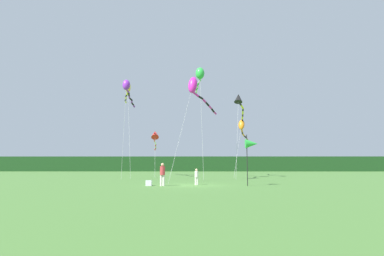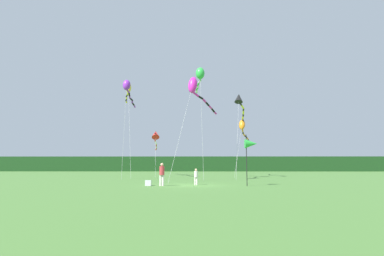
{
  "view_description": "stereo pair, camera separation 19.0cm",
  "coord_description": "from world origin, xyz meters",
  "px_view_note": "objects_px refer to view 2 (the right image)",
  "views": [
    {
      "loc": [
        0.26,
        -23.97,
        1.62
      ],
      "look_at": [
        0.0,
        6.0,
        5.1
      ],
      "focal_mm": 28.98,
      "sensor_mm": 36.0,
      "label": 1
    },
    {
      "loc": [
        0.45,
        -23.96,
        1.62
      ],
      "look_at": [
        0.0,
        6.0,
        5.1
      ],
      "focal_mm": 28.98,
      "sensor_mm": 36.0,
      "label": 2
    }
  ],
  "objects_px": {
    "person_child": "(196,176)",
    "cooler_box": "(148,183)",
    "kite_red": "(156,136)",
    "kite_green": "(200,75)",
    "kite_purple": "(128,89)",
    "kite_black": "(240,101)",
    "kite_magenta": "(195,88)",
    "kite_yellow": "(128,89)",
    "kite_orange": "(243,127)",
    "banner_flag_pole": "(251,144)",
    "person_adult": "(162,173)"
  },
  "relations": [
    {
      "from": "person_adult",
      "to": "kite_red",
      "type": "relative_size",
      "value": 0.17
    },
    {
      "from": "kite_yellow",
      "to": "kite_black",
      "type": "height_order",
      "value": "kite_yellow"
    },
    {
      "from": "kite_magenta",
      "to": "kite_purple",
      "type": "distance_m",
      "value": 9.3
    },
    {
      "from": "person_child",
      "to": "kite_black",
      "type": "height_order",
      "value": "kite_black"
    },
    {
      "from": "cooler_box",
      "to": "kite_purple",
      "type": "bearing_deg",
      "value": 110.76
    },
    {
      "from": "kite_red",
      "to": "kite_black",
      "type": "height_order",
      "value": "kite_black"
    },
    {
      "from": "person_child",
      "to": "cooler_box",
      "type": "xyz_separation_m",
      "value": [
        -3.56,
        -0.78,
        -0.5
      ]
    },
    {
      "from": "person_adult",
      "to": "cooler_box",
      "type": "relative_size",
      "value": 3.85
    },
    {
      "from": "cooler_box",
      "to": "kite_purple",
      "type": "distance_m",
      "value": 15.78
    },
    {
      "from": "banner_flag_pole",
      "to": "kite_yellow",
      "type": "relative_size",
      "value": 0.31
    },
    {
      "from": "kite_yellow",
      "to": "kite_purple",
      "type": "bearing_deg",
      "value": -78.0
    },
    {
      "from": "cooler_box",
      "to": "kite_red",
      "type": "relative_size",
      "value": 0.04
    },
    {
      "from": "kite_magenta",
      "to": "kite_red",
      "type": "relative_size",
      "value": 1.01
    },
    {
      "from": "person_adult",
      "to": "banner_flag_pole",
      "type": "distance_m",
      "value": 6.95
    },
    {
      "from": "banner_flag_pole",
      "to": "kite_purple",
      "type": "distance_m",
      "value": 18.17
    },
    {
      "from": "kite_black",
      "to": "kite_magenta",
      "type": "bearing_deg",
      "value": -130.32
    },
    {
      "from": "kite_magenta",
      "to": "kite_red",
      "type": "distance_m",
      "value": 14.25
    },
    {
      "from": "person_child",
      "to": "kite_orange",
      "type": "xyz_separation_m",
      "value": [
        6.25,
        17.24,
        5.82
      ]
    },
    {
      "from": "cooler_box",
      "to": "kite_yellow",
      "type": "relative_size",
      "value": 0.04
    },
    {
      "from": "person_child",
      "to": "kite_purple",
      "type": "height_order",
      "value": "kite_purple"
    },
    {
      "from": "kite_purple",
      "to": "person_child",
      "type": "bearing_deg",
      "value": -53.41
    },
    {
      "from": "kite_orange",
      "to": "kite_purple",
      "type": "bearing_deg",
      "value": -154.83
    },
    {
      "from": "cooler_box",
      "to": "kite_green",
      "type": "height_order",
      "value": "kite_green"
    },
    {
      "from": "kite_red",
      "to": "kite_green",
      "type": "distance_m",
      "value": 12.68
    },
    {
      "from": "person_adult",
      "to": "kite_magenta",
      "type": "distance_m",
      "value": 10.78
    },
    {
      "from": "cooler_box",
      "to": "kite_yellow",
      "type": "distance_m",
      "value": 19.69
    },
    {
      "from": "person_child",
      "to": "kite_orange",
      "type": "bearing_deg",
      "value": 70.08
    },
    {
      "from": "person_adult",
      "to": "kite_black",
      "type": "xyz_separation_m",
      "value": [
        7.64,
        12.86,
        8.04
      ]
    },
    {
      "from": "cooler_box",
      "to": "kite_red",
      "type": "height_order",
      "value": "kite_red"
    },
    {
      "from": "kite_black",
      "to": "person_child",
      "type": "bearing_deg",
      "value": -113.44
    },
    {
      "from": "kite_yellow",
      "to": "kite_magenta",
      "type": "xyz_separation_m",
      "value": [
        8.65,
        -9.06,
        -2.17
      ]
    },
    {
      "from": "kite_black",
      "to": "kite_orange",
      "type": "bearing_deg",
      "value": 78.26
    },
    {
      "from": "kite_yellow",
      "to": "kite_red",
      "type": "xyz_separation_m",
      "value": [
        3.15,
        3.59,
        -5.74
      ]
    },
    {
      "from": "kite_yellow",
      "to": "person_adult",
      "type": "bearing_deg",
      "value": -68.45
    },
    {
      "from": "kite_black",
      "to": "cooler_box",
      "type": "bearing_deg",
      "value": -124.57
    },
    {
      "from": "kite_purple",
      "to": "kite_red",
      "type": "height_order",
      "value": "kite_purple"
    },
    {
      "from": "kite_orange",
      "to": "cooler_box",
      "type": "bearing_deg",
      "value": -118.54
    },
    {
      "from": "banner_flag_pole",
      "to": "kite_orange",
      "type": "relative_size",
      "value": 0.4
    },
    {
      "from": "kite_orange",
      "to": "kite_red",
      "type": "height_order",
      "value": "kite_orange"
    },
    {
      "from": "person_child",
      "to": "kite_black",
      "type": "bearing_deg",
      "value": 66.56
    },
    {
      "from": "person_child",
      "to": "banner_flag_pole",
      "type": "relative_size",
      "value": 0.33
    },
    {
      "from": "kite_green",
      "to": "person_child",
      "type": "bearing_deg",
      "value": -92.76
    },
    {
      "from": "banner_flag_pole",
      "to": "kite_yellow",
      "type": "xyz_separation_m",
      "value": [
        -12.84,
        15.75,
        8.11
      ]
    },
    {
      "from": "person_adult",
      "to": "cooler_box",
      "type": "height_order",
      "value": "person_adult"
    },
    {
      "from": "kite_orange",
      "to": "kite_black",
      "type": "height_order",
      "value": "kite_black"
    },
    {
      "from": "kite_yellow",
      "to": "kite_green",
      "type": "distance_m",
      "value": 10.92
    },
    {
      "from": "cooler_box",
      "to": "kite_green",
      "type": "distance_m",
      "value": 15.16
    },
    {
      "from": "kite_purple",
      "to": "kite_black",
      "type": "distance_m",
      "value": 13.11
    },
    {
      "from": "kite_yellow",
      "to": "kite_black",
      "type": "bearing_deg",
      "value": -11.84
    },
    {
      "from": "banner_flag_pole",
      "to": "kite_red",
      "type": "relative_size",
      "value": 0.38
    }
  ]
}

